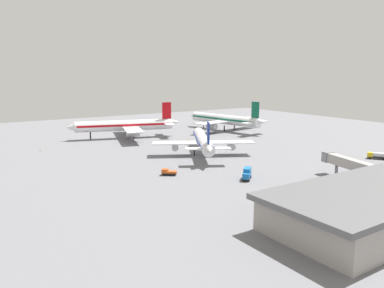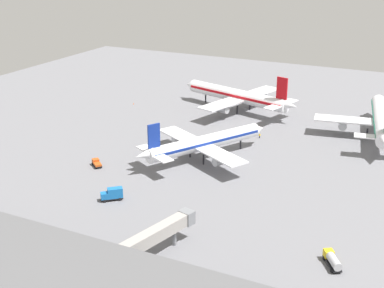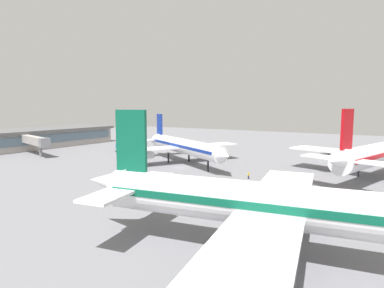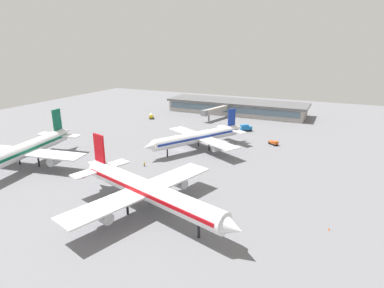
{
  "view_description": "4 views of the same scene",
  "coord_description": "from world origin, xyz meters",
  "px_view_note": "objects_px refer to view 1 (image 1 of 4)",
  "views": [
    {
      "loc": [
        -86.96,
        -119.47,
        30.21
      ],
      "look_at": [
        -12.23,
        -4.84,
        4.96
      ],
      "focal_mm": 35.47,
      "sensor_mm": 36.0,
      "label": 1
    },
    {
      "loc": [
        56.95,
        -139.84,
        61.67
      ],
      "look_at": [
        -10.58,
        -1.66,
        3.64
      ],
      "focal_mm": 49.6,
      "sensor_mm": 36.0,
      "label": 2
    },
    {
      "loc": [
        74.61,
        51.15,
        17.09
      ],
      "look_at": [
        -2.89,
        2.37,
        6.53
      ],
      "focal_mm": 30.41,
      "sensor_mm": 36.0,
      "label": 3
    },
    {
      "loc": [
        -55.77,
        109.28,
        40.41
      ],
      "look_at": [
        -9.41,
        10.48,
        6.54
      ],
      "focal_mm": 30.06,
      "sensor_mm": 36.0,
      "label": 4
    }
  ],
  "objects_px": {
    "fuel_truck": "(377,155)",
    "catering_truck": "(247,174)",
    "airplane_at_gate": "(203,141)",
    "airplane_distant": "(225,119)",
    "pushback_tractor": "(168,172)",
    "ground_crew_worker": "(188,140)",
    "airplane_taxiing": "(126,125)",
    "safety_cone_near_gate": "(40,150)"
  },
  "relations": [
    {
      "from": "fuel_truck",
      "to": "catering_truck",
      "type": "xyz_separation_m",
      "value": [
        -57.2,
        5.28,
        0.31
      ]
    },
    {
      "from": "fuel_truck",
      "to": "airplane_at_gate",
      "type": "bearing_deg",
      "value": 17.03
    },
    {
      "from": "airplane_distant",
      "to": "pushback_tractor",
      "type": "relative_size",
      "value": 11.87
    },
    {
      "from": "ground_crew_worker",
      "to": "airplane_taxiing",
      "type": "bearing_deg",
      "value": -157.27
    },
    {
      "from": "fuel_truck",
      "to": "safety_cone_near_gate",
      "type": "distance_m",
      "value": 128.49
    },
    {
      "from": "fuel_truck",
      "to": "safety_cone_near_gate",
      "type": "relative_size",
      "value": 10.56
    },
    {
      "from": "airplane_taxiing",
      "to": "fuel_truck",
      "type": "distance_m",
      "value": 108.95
    },
    {
      "from": "airplane_distant",
      "to": "safety_cone_near_gate",
      "type": "bearing_deg",
      "value": 82.21
    },
    {
      "from": "catering_truck",
      "to": "safety_cone_near_gate",
      "type": "height_order",
      "value": "catering_truck"
    },
    {
      "from": "airplane_taxiing",
      "to": "ground_crew_worker",
      "type": "height_order",
      "value": "airplane_taxiing"
    },
    {
      "from": "airplane_at_gate",
      "to": "airplane_distant",
      "type": "distance_m",
      "value": 63.61
    },
    {
      "from": "ground_crew_worker",
      "to": "safety_cone_near_gate",
      "type": "relative_size",
      "value": 2.78
    },
    {
      "from": "pushback_tractor",
      "to": "safety_cone_near_gate",
      "type": "distance_m",
      "value": 65.13
    },
    {
      "from": "airplane_at_gate",
      "to": "fuel_truck",
      "type": "relative_size",
      "value": 6.88
    },
    {
      "from": "pushback_tractor",
      "to": "airplane_taxiing",
      "type": "bearing_deg",
      "value": -63.99
    },
    {
      "from": "airplane_taxiing",
      "to": "pushback_tractor",
      "type": "xyz_separation_m",
      "value": [
        -16.93,
        -70.76,
        -5.09
      ]
    },
    {
      "from": "airplane_distant",
      "to": "fuel_truck",
      "type": "bearing_deg",
      "value": 171.83
    },
    {
      "from": "catering_truck",
      "to": "safety_cone_near_gate",
      "type": "bearing_deg",
      "value": -102.81
    },
    {
      "from": "airplane_distant",
      "to": "pushback_tractor",
      "type": "height_order",
      "value": "airplane_distant"
    },
    {
      "from": "airplane_distant",
      "to": "pushback_tractor",
      "type": "xyz_separation_m",
      "value": [
        -71.62,
        -63.69,
        -5.1
      ]
    },
    {
      "from": "airplane_at_gate",
      "to": "airplane_taxiing",
      "type": "height_order",
      "value": "airplane_taxiing"
    },
    {
      "from": "airplane_taxiing",
      "to": "ground_crew_worker",
      "type": "distance_m",
      "value": 32.72
    },
    {
      "from": "catering_truck",
      "to": "ground_crew_worker",
      "type": "bearing_deg",
      "value": -148.19
    },
    {
      "from": "airplane_taxiing",
      "to": "fuel_truck",
      "type": "xyz_separation_m",
      "value": [
        57.17,
        -92.62,
        -4.68
      ]
    },
    {
      "from": "fuel_truck",
      "to": "pushback_tractor",
      "type": "height_order",
      "value": "fuel_truck"
    },
    {
      "from": "airplane_taxiing",
      "to": "pushback_tractor",
      "type": "bearing_deg",
      "value": 93.0
    },
    {
      "from": "airplane_taxiing",
      "to": "safety_cone_near_gate",
      "type": "height_order",
      "value": "airplane_taxiing"
    },
    {
      "from": "airplane_at_gate",
      "to": "catering_truck",
      "type": "distance_m",
      "value": 37.16
    },
    {
      "from": "airplane_distant",
      "to": "catering_truck",
      "type": "relative_size",
      "value": 10.01
    },
    {
      "from": "airplane_distant",
      "to": "safety_cone_near_gate",
      "type": "relative_size",
      "value": 91.11
    },
    {
      "from": "airplane_at_gate",
      "to": "ground_crew_worker",
      "type": "relative_size",
      "value": 26.12
    },
    {
      "from": "airplane_at_gate",
      "to": "pushback_tractor",
      "type": "bearing_deg",
      "value": 155.46
    },
    {
      "from": "pushback_tractor",
      "to": "ground_crew_worker",
      "type": "relative_size",
      "value": 2.76
    },
    {
      "from": "safety_cone_near_gate",
      "to": "pushback_tractor",
      "type": "bearing_deg",
      "value": -67.68
    },
    {
      "from": "airplane_taxiing",
      "to": "airplane_distant",
      "type": "distance_m",
      "value": 55.15
    },
    {
      "from": "airplane_distant",
      "to": "catering_truck",
      "type": "distance_m",
      "value": 97.24
    },
    {
      "from": "pushback_tractor",
      "to": "safety_cone_near_gate",
      "type": "bearing_deg",
      "value": -28.22
    },
    {
      "from": "airplane_taxiing",
      "to": "ground_crew_worker",
      "type": "relative_size",
      "value": 32.14
    },
    {
      "from": "pushback_tractor",
      "to": "catering_truck",
      "type": "bearing_deg",
      "value": 175.01
    },
    {
      "from": "airplane_taxiing",
      "to": "airplane_distant",
      "type": "bearing_deg",
      "value": -170.92
    },
    {
      "from": "fuel_truck",
      "to": "pushback_tractor",
      "type": "distance_m",
      "value": 77.26
    },
    {
      "from": "fuel_truck",
      "to": "ground_crew_worker",
      "type": "distance_m",
      "value": 76.62
    }
  ]
}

